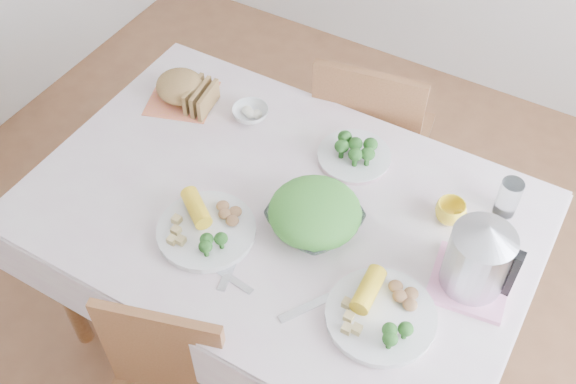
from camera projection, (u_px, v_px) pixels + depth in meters
The scene contains 18 objects.
floor at pixel (281, 333), 2.60m from camera, with size 3.60×3.60×0.00m, color brown.
dining_table at pixel (280, 278), 2.31m from camera, with size 1.40×0.90×0.75m, color brown.
tablecloth at pixel (279, 208), 2.03m from camera, with size 1.50×1.00×0.01m, color silver.
chair_far at pixel (373, 134), 2.65m from camera, with size 0.41×0.41×0.91m, color brown.
salad_bowl at pixel (315, 220), 1.95m from camera, with size 0.25×0.25×0.06m, color white.
dinner_plate_left at pixel (207, 231), 1.95m from camera, with size 0.29×0.29×0.02m, color white.
dinner_plate_right at pixel (381, 316), 1.76m from camera, with size 0.29×0.29×0.02m, color white.
broccoli_plate at pixel (354, 156), 2.14m from camera, with size 0.24×0.24×0.02m, color beige.
napkin at pixel (182, 98), 2.34m from camera, with size 0.22×0.22×0.00m, color #D8704A.
bread_loaf at pixel (180, 86), 2.30m from camera, with size 0.17×0.16×0.10m, color olive.
fruit_bowl at pixel (250, 113), 2.27m from camera, with size 0.12×0.12×0.04m, color white.
yellow_mug at pixel (450, 212), 1.96m from camera, with size 0.09×0.09×0.07m, color yellow.
glass_tumbler at pixel (509, 197), 1.96m from camera, with size 0.07×0.07×0.12m, color white.
pink_tray at pixel (469, 282), 1.84m from camera, with size 0.21×0.21×0.02m, color pink.
electric_kettle at pixel (478, 258), 1.75m from camera, with size 0.17×0.17×0.24m, color #B2B5BA.
fork_left at pixel (233, 262), 1.89m from camera, with size 0.02×0.20×0.00m, color silver.
fork_right at pixel (314, 304), 1.80m from camera, with size 0.02×0.21×0.00m, color silver.
knife at pixel (227, 276), 1.86m from camera, with size 0.02×0.18×0.00m, color silver.
Camera 1 is at (0.67, -1.11, 2.32)m, focal length 42.00 mm.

